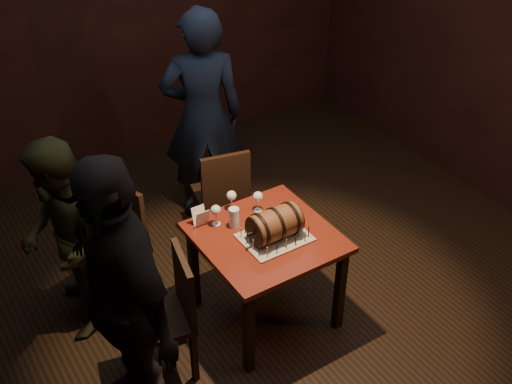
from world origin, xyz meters
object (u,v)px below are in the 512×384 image
at_px(wine_glass_left, 216,211).
at_px(barrel_cake, 275,224).
at_px(pub_table, 266,248).
at_px(wine_glass_right, 258,197).
at_px(wine_glass_mid, 232,196).
at_px(chair_left_front, 171,309).
at_px(person_left_front, 121,299).
at_px(pint_of_ale, 234,218).
at_px(chair_back, 223,192).
at_px(person_left_rear, 64,241).
at_px(person_back, 203,118).
at_px(chair_left_rear, 118,237).

bearing_deg(wine_glass_left, barrel_cake, -53.50).
relative_size(pub_table, wine_glass_left, 5.59).
bearing_deg(wine_glass_right, pub_table, -111.93).
bearing_deg(wine_glass_mid, chair_left_front, -148.57).
height_order(wine_glass_left, person_left_front, person_left_front).
bearing_deg(person_left_front, pint_of_ale, 109.82).
height_order(wine_glass_right, chair_left_front, chair_left_front).
relative_size(chair_back, person_left_front, 0.49).
xyz_separation_m(barrel_cake, person_left_front, (-1.17, -0.19, 0.08)).
bearing_deg(wine_glass_mid, person_left_front, -150.19).
height_order(chair_back, person_left_rear, person_left_rear).
relative_size(wine_glass_left, person_back, 0.08).
bearing_deg(chair_back, pub_table, -100.74).
distance_m(pub_table, person_left_rear, 1.37).
xyz_separation_m(pub_table, barrel_cake, (0.03, -0.06, 0.23)).
bearing_deg(wine_glass_left, chair_left_front, -147.08).
height_order(wine_glass_left, person_left_rear, person_left_rear).
height_order(wine_glass_left, pint_of_ale, wine_glass_left).
xyz_separation_m(wine_glass_mid, chair_left_front, (-0.73, -0.45, -0.34)).
relative_size(wine_glass_left, person_left_rear, 0.11).
height_order(wine_glass_right, chair_back, chair_back).
bearing_deg(chair_left_rear, person_back, 28.91).
bearing_deg(person_left_rear, chair_left_front, 41.82).
distance_m(chair_back, person_left_rear, 1.39).
height_order(chair_back, person_back, person_back).
relative_size(barrel_cake, wine_glass_right, 2.46).
bearing_deg(person_back, person_left_rear, 48.46).
relative_size(barrel_cake, chair_left_rear, 0.43).
relative_size(pub_table, wine_glass_mid, 5.59).
height_order(pub_table, person_left_rear, person_left_rear).
xyz_separation_m(chair_back, chair_left_front, (-0.94, -0.96, 0.00)).
height_order(wine_glass_mid, person_left_front, person_left_front).
bearing_deg(chair_back, wine_glass_right, -95.61).
bearing_deg(pub_table, person_left_front, -167.66).
bearing_deg(chair_left_front, person_back, 54.09).
relative_size(wine_glass_left, chair_left_rear, 0.17).
xyz_separation_m(pint_of_ale, chair_left_rear, (-0.65, 0.60, -0.30)).
height_order(pint_of_ale, chair_left_front, chair_left_front).
distance_m(chair_back, person_back, 0.67).
relative_size(pint_of_ale, chair_back, 0.16).
height_order(barrel_cake, person_back, person_back).
xyz_separation_m(wine_glass_left, chair_left_rear, (-0.55, 0.52, -0.35)).
bearing_deg(pub_table, wine_glass_right, 68.07).
height_order(wine_glass_left, person_back, person_back).
bearing_deg(person_left_front, person_back, 134.81).
height_order(person_back, person_left_front, person_back).
xyz_separation_m(chair_left_front, person_back, (1.06, 1.46, 0.43)).
xyz_separation_m(chair_back, person_back, (0.11, 0.50, 0.43)).
relative_size(wine_glass_right, person_left_rear, 0.11).
relative_size(person_left_rear, person_left_front, 0.79).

